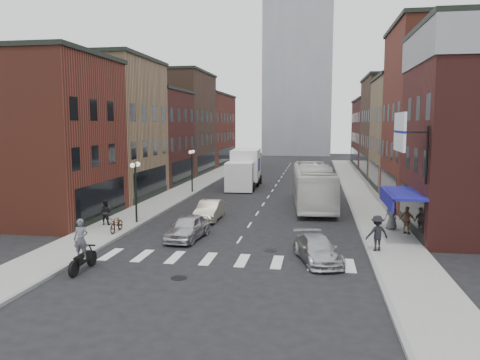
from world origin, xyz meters
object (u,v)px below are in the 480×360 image
Objects in this scene: sedan_left_far at (210,210)px; parked_bicycle at (117,224)px; billboard_sign at (401,133)px; ped_left_solo at (106,212)px; streetlamp_far at (192,163)px; curb_car at (317,249)px; transit_bus at (313,186)px; ped_right_c at (391,215)px; box_truck at (244,169)px; ped_right_b at (407,220)px; ped_right_a at (377,233)px; motorcycle_rider at (82,247)px; bike_rack at (116,225)px; sedan_left_near at (188,227)px; streetlamp_near at (136,181)px.

parked_bicycle is at bearing -131.82° from sedan_left_far.
billboard_sign reaches higher than ped_left_solo.
curb_car is (11.80, -20.58, -2.31)m from streetlamp_far.
ped_right_c is (4.83, -8.15, -0.62)m from transit_bus.
box_truck reaches higher than ped_left_solo.
box_truck is at bearing 76.50° from parked_bicycle.
transit_bus reaches higher than ped_right_b.
ped_right_a is at bearing -51.57° from streetlamp_far.
transit_bus is (10.08, 18.53, 0.55)m from motorcycle_rider.
ped_right_a is (10.36, -6.84, 0.39)m from sedan_left_far.
motorcycle_rider is (1.57, -7.15, 0.58)m from bike_rack.
billboard_sign is 2.28× the size of ped_left_solo.
ped_right_a is (3.00, 1.92, 0.46)m from curb_car.
curb_car is 8.41m from ped_right_c.
ped_right_a is at bearing 16.45° from curb_car.
sedan_left_far is at bearing -145.86° from ped_left_solo.
sedan_left_near is 2.53× the size of ped_right_b.
streetlamp_far is at bearing 89.31° from bike_rack.
ped_right_c is at bearing -124.95° from ped_right_a.
ped_right_b reaches higher than bike_rack.
sedan_left_far is at bearing 46.02° from parked_bicycle.
box_truck reaches higher than bike_rack.
ped_right_b is at bearing 27.61° from motorcycle_rider.
box_truck is at bearing 77.13° from streetlamp_near.
ped_right_b is (18.67, 0.45, 0.00)m from ped_left_solo.
transit_bus is (-4.54, 12.18, -4.45)m from billboard_sign.
ped_right_c reaches higher than parked_bicycle.
parked_bicycle is 1.10× the size of ped_right_b.
billboard_sign is at bearing -12.35° from streetlamp_near.
bike_rack is 0.33× the size of motorcycle_rider.
streetlamp_near and streetlamp_far have the same top height.
billboard_sign reaches higher than streetlamp_near.
transit_bus is at bearing 42.97° from sedan_left_far.
streetlamp_near reaches higher than sedan_left_far.
streetlamp_far is at bearing 110.74° from sedan_left_far.
ped_right_b is at bearing -172.17° from ped_left_solo.
billboard_sign is at bearing 102.61° from ped_right_b.
sedan_left_far is at bearing 72.60° from motorcycle_rider.
box_truck is 2.19× the size of curb_car.
ped_right_b is at bearing -40.61° from streetlamp_far.
sedan_left_near is at bearing 61.63° from motorcycle_rider.
ped_left_solo is at bearing -148.56° from streetlamp_near.
ped_right_a is at bearing 174.03° from ped_left_solo.
ped_right_a is 1.00× the size of ped_right_c.
sedan_left_near is 6.54m from ped_left_solo.
curb_car is at bearing -17.90° from bike_rack.
streetlamp_near is 13.71m from curb_car.
motorcycle_rider is 0.59× the size of sedan_left_near.
streetlamp_far reaches higher than parked_bicycle.
ped_right_a is (14.90, -1.78, 0.45)m from parked_bicycle.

